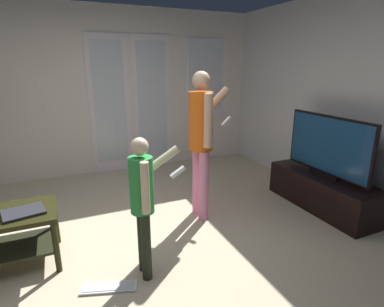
% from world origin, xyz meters
% --- Properties ---
extents(ground_plane, '(5.68, 5.33, 0.02)m').
position_xyz_m(ground_plane, '(0.00, 0.00, -0.01)').
color(ground_plane, beige).
extents(wall_back_with_doors, '(5.68, 0.09, 2.61)m').
position_xyz_m(wall_back_with_doors, '(0.12, 2.63, 1.28)').
color(wall_back_with_doors, white).
rests_on(wall_back_with_doors, ground_plane).
extents(wall_right_plain, '(0.06, 5.33, 2.58)m').
position_xyz_m(wall_right_plain, '(2.81, 0.00, 1.29)').
color(wall_right_plain, silver).
rests_on(wall_right_plain, ground_plane).
extents(tv_stand, '(0.49, 1.41, 0.42)m').
position_xyz_m(tv_stand, '(2.44, 0.13, 0.21)').
color(tv_stand, black).
rests_on(tv_stand, ground_plane).
extents(flat_screen_tv, '(0.08, 1.19, 0.73)m').
position_xyz_m(flat_screen_tv, '(2.44, 0.14, 0.79)').
color(flat_screen_tv, black).
rests_on(flat_screen_tv, tv_stand).
extents(person_adult, '(0.61, 0.45, 1.66)m').
position_xyz_m(person_adult, '(0.98, 0.55, 0.99)').
color(person_adult, pink).
rests_on(person_adult, ground_plane).
extents(person_child, '(0.51, 0.32, 1.20)m').
position_xyz_m(person_child, '(0.11, -0.21, 0.72)').
color(person_child, '#24291D').
rests_on(person_child, ground_plane).
extents(loose_keyboard, '(0.46, 0.26, 0.02)m').
position_xyz_m(loose_keyboard, '(-0.22, -0.27, 0.01)').
color(loose_keyboard, white).
rests_on(loose_keyboard, ground_plane).
extents(laptop_closed, '(0.37, 0.31, 0.02)m').
position_xyz_m(laptop_closed, '(-0.80, 0.32, 0.52)').
color(laptop_closed, '#2B2C34').
rests_on(laptop_closed, coffee_table).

